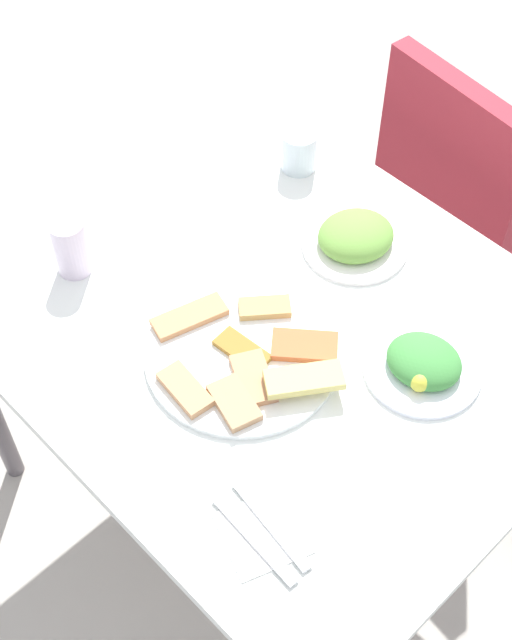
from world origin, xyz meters
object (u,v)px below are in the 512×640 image
(salad_plate_greens, at_px, (423,364))
(soda_can, at_px, (71,247))
(spoon, at_px, (271,525))
(drinking_glass, at_px, (299,150))
(fork, at_px, (254,540))
(dining_chair, at_px, (469,202))
(paper_napkin, at_px, (263,533))
(salad_plate_rice, at_px, (356,238))
(dining_table, at_px, (264,341))
(pide_platter, at_px, (245,355))

(salad_plate_greens, height_order, soda_can, soda_can)
(salad_plate_greens, xyz_separation_m, spoon, (0.03, -0.40, -0.01))
(salad_plate_greens, xyz_separation_m, drinking_glass, (-0.51, 0.22, 0.02))
(salad_plate_greens, distance_m, fork, 0.43)
(soda_can, bearing_deg, salad_plate_greens, 25.49)
(dining_chair, distance_m, fork, 1.14)
(paper_napkin, bearing_deg, salad_plate_rice, 119.15)
(spoon, bearing_deg, fork, -82.67)
(salad_plate_greens, relative_size, paper_napkin, 1.72)
(dining_chair, bearing_deg, soda_can, -107.40)
(dining_table, relative_size, salad_plate_rice, 5.43)
(salad_plate_greens, relative_size, spoon, 1.15)
(paper_napkin, bearing_deg, drinking_glass, 130.55)
(drinking_glass, bearing_deg, dining_chair, 64.92)
(paper_napkin, bearing_deg, dining_chair, 108.53)
(fork, distance_m, spoon, 0.04)
(salad_plate_rice, bearing_deg, dining_table, -89.98)
(pide_platter, distance_m, salad_plate_greens, 0.31)
(dining_chair, relative_size, salad_plate_greens, 4.32)
(dining_chair, relative_size, spoon, 4.96)
(salad_plate_rice, distance_m, paper_napkin, 0.63)
(spoon, bearing_deg, soda_can, 177.99)
(dining_table, distance_m, dining_chair, 0.76)
(salad_plate_rice, height_order, paper_napkin, salad_plate_rice)
(pide_platter, height_order, salad_plate_greens, salad_plate_greens)
(paper_napkin, bearing_deg, pide_platter, 141.08)
(fork, bearing_deg, salad_plate_rice, 122.00)
(pide_platter, xyz_separation_m, drinking_glass, (-0.28, 0.42, 0.03))
(dining_table, distance_m, drinking_glass, 0.42)
(dining_table, height_order, fork, fork)
(fork, bearing_deg, dining_table, 137.19)
(fork, bearing_deg, spoon, 93.63)
(salad_plate_rice, xyz_separation_m, paper_napkin, (0.31, -0.55, -0.02))
(salad_plate_greens, distance_m, soda_can, 0.68)
(salad_plate_rice, height_order, drinking_glass, drinking_glass)
(drinking_glass, height_order, fork, drinking_glass)
(salad_plate_rice, bearing_deg, soda_can, -127.77)
(dining_chair, xyz_separation_m, pide_platter, (0.09, -0.83, 0.26))
(soda_can, xyz_separation_m, paper_napkin, (0.64, -0.12, -0.06))
(drinking_glass, bearing_deg, spoon, -48.63)
(spoon, bearing_deg, pide_platter, 150.92)
(dining_table, bearing_deg, salad_plate_rice, 90.02)
(soda_can, bearing_deg, drinking_glass, 79.30)
(drinking_glass, relative_size, fork, 0.48)
(salad_plate_rice, distance_m, fork, 0.64)
(dining_chair, height_order, paper_napkin, dining_chair)
(pide_platter, relative_size, paper_napkin, 2.98)
(soda_can, bearing_deg, dining_table, 28.74)
(soda_can, relative_size, fork, 0.66)
(salad_plate_rice, bearing_deg, pide_platter, -81.95)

